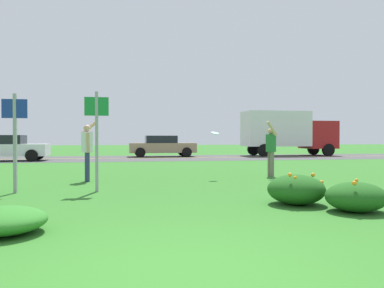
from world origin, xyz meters
TOP-DOWN VIEW (x-y plane):
  - ground_plane at (0.00, 10.82)m, footprint 120.00×120.00m
  - highway_strip at (0.00, 21.65)m, footprint 120.00×7.52m
  - highway_center_stripe at (0.00, 21.65)m, footprint 120.00×0.16m
  - daylily_clump_near_camera at (-2.15, 1.96)m, footprint 1.17×1.17m
  - daylily_clump_front_center at (3.42, 2.54)m, footprint 1.05×0.99m
  - daylily_clump_mid_center at (2.74, 3.45)m, footprint 1.09×1.12m
  - sign_post_near_path at (-2.99, 6.09)m, footprint 0.56×0.10m
  - sign_post_by_roadside at (-1.14, 5.97)m, footprint 0.56×0.10m
  - person_thrower_white_shirt at (-1.54, 8.30)m, footprint 0.50×0.51m
  - person_catcher_green_shirt at (4.36, 8.79)m, footprint 0.41×0.51m
  - frisbee_pale_blue at (2.36, 8.42)m, footprint 0.27×0.26m
  - car_white_center_left at (-6.89, 19.96)m, footprint 4.50×2.00m
  - car_tan_center_right at (2.27, 23.34)m, footprint 4.50×2.00m
  - box_truck_red at (11.43, 23.34)m, footprint 6.70×2.46m

SIDE VIEW (x-z plane):
  - ground_plane at x=0.00m, z-range 0.00..0.00m
  - highway_strip at x=0.00m, z-range 0.00..0.01m
  - highway_center_stripe at x=0.00m, z-range 0.01..0.01m
  - daylily_clump_near_camera at x=-2.15m, z-range -0.02..0.38m
  - daylily_clump_front_center at x=3.42m, z-range -0.03..0.55m
  - daylily_clump_mid_center at x=2.74m, z-range -0.03..0.61m
  - car_white_center_left at x=-6.89m, z-range 0.01..1.46m
  - car_tan_center_right at x=2.27m, z-range 0.01..1.46m
  - person_catcher_green_shirt at x=4.36m, z-range 0.05..1.89m
  - person_thrower_white_shirt at x=-1.54m, z-range 0.09..1.92m
  - sign_post_near_path at x=-2.99m, z-range 0.25..2.56m
  - frisbee_pale_blue at x=2.36m, z-range 1.37..1.50m
  - sign_post_by_roadside at x=-1.14m, z-range 0.26..2.64m
  - box_truck_red at x=11.43m, z-range 0.20..3.40m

